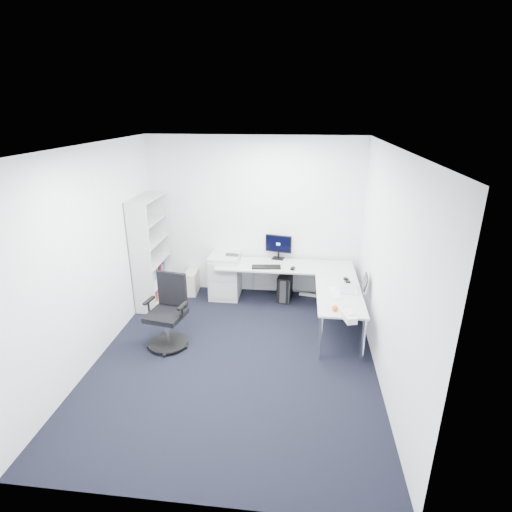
# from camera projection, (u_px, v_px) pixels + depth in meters

# --- Properties ---
(ground) EXTENTS (4.20, 4.20, 0.00)m
(ground) POSITION_uv_depth(u_px,v_px,m) (236.00, 357.00, 5.28)
(ground) COLOR black
(ceiling) EXTENTS (4.20, 4.20, 0.00)m
(ceiling) POSITION_uv_depth(u_px,v_px,m) (231.00, 147.00, 4.33)
(ceiling) COLOR white
(wall_back) EXTENTS (3.60, 0.02, 2.70)m
(wall_back) POSITION_uv_depth(u_px,v_px,m) (254.00, 218.00, 6.76)
(wall_back) COLOR white
(wall_back) RESTS_ON ground
(wall_front) EXTENTS (3.60, 0.02, 2.70)m
(wall_front) POSITION_uv_depth(u_px,v_px,m) (185.00, 369.00, 2.85)
(wall_front) COLOR white
(wall_front) RESTS_ON ground
(wall_left) EXTENTS (0.02, 4.20, 2.70)m
(wall_left) POSITION_uv_depth(u_px,v_px,m) (92.00, 257.00, 5.00)
(wall_left) COLOR white
(wall_left) RESTS_ON ground
(wall_right) EXTENTS (0.02, 4.20, 2.70)m
(wall_right) POSITION_uv_depth(u_px,v_px,m) (387.00, 269.00, 4.61)
(wall_right) COLOR white
(wall_right) RESTS_ON ground
(l_desk) EXTENTS (2.26, 1.26, 0.66)m
(l_desk) POSITION_uv_depth(u_px,v_px,m) (283.00, 291.00, 6.41)
(l_desk) COLOR #B1B4B4
(l_desk) RESTS_ON ground
(drawer_pedestal) EXTENTS (0.50, 0.62, 0.77)m
(drawer_pedestal) POSITION_uv_depth(u_px,v_px,m) (226.00, 275.00, 6.91)
(drawer_pedestal) COLOR #B1B4B4
(drawer_pedestal) RESTS_ON ground
(bookshelf) EXTENTS (0.35, 0.90, 1.80)m
(bookshelf) POSITION_uv_depth(u_px,v_px,m) (151.00, 252.00, 6.49)
(bookshelf) COLOR #B7BABA
(bookshelf) RESTS_ON ground
(task_chair) EXTENTS (0.66, 0.66, 1.01)m
(task_chair) POSITION_uv_depth(u_px,v_px,m) (166.00, 313.00, 5.36)
(task_chair) COLOR black
(task_chair) RESTS_ON ground
(black_pc_tower) EXTENTS (0.27, 0.49, 0.45)m
(black_pc_tower) POSITION_uv_depth(u_px,v_px,m) (285.00, 286.00, 6.84)
(black_pc_tower) COLOR black
(black_pc_tower) RESTS_ON ground
(beige_pc_tower) EXTENTS (0.21, 0.43, 0.40)m
(beige_pc_tower) POSITION_uv_depth(u_px,v_px,m) (192.00, 282.00, 7.07)
(beige_pc_tower) COLOR beige
(beige_pc_tower) RESTS_ON ground
(power_strip) EXTENTS (0.36, 0.12, 0.04)m
(power_strip) POSITION_uv_depth(u_px,v_px,m) (309.00, 295.00, 6.99)
(power_strip) COLOR silver
(power_strip) RESTS_ON ground
(monitor) EXTENTS (0.47, 0.23, 0.43)m
(monitor) POSITION_uv_depth(u_px,v_px,m) (278.00, 247.00, 6.78)
(monitor) COLOR black
(monitor) RESTS_ON l_desk
(black_keyboard) EXTENTS (0.49, 0.22, 0.02)m
(black_keyboard) POSITION_uv_depth(u_px,v_px,m) (266.00, 267.00, 6.48)
(black_keyboard) COLOR black
(black_keyboard) RESTS_ON l_desk
(mouse) EXTENTS (0.08, 0.12, 0.03)m
(mouse) POSITION_uv_depth(u_px,v_px,m) (293.00, 268.00, 6.40)
(mouse) COLOR black
(mouse) RESTS_ON l_desk
(desk_phone) EXTENTS (0.23, 0.23, 0.15)m
(desk_phone) POSITION_uv_depth(u_px,v_px,m) (233.00, 257.00, 6.75)
(desk_phone) COLOR #2D2D2F
(desk_phone) RESTS_ON l_desk
(laptop) EXTENTS (0.38, 0.37, 0.26)m
(laptop) POSITION_uv_depth(u_px,v_px,m) (350.00, 282.00, 5.65)
(laptop) COLOR silver
(laptop) RESTS_ON l_desk
(white_keyboard) EXTENTS (0.17, 0.40, 0.01)m
(white_keyboard) POSITION_uv_depth(u_px,v_px,m) (335.00, 293.00, 5.59)
(white_keyboard) COLOR silver
(white_keyboard) RESTS_ON l_desk
(headphones) EXTENTS (0.14, 0.19, 0.05)m
(headphones) POSITION_uv_depth(u_px,v_px,m) (347.00, 280.00, 5.97)
(headphones) COLOR black
(headphones) RESTS_ON l_desk
(orange_fruit) EXTENTS (0.08, 0.08, 0.08)m
(orange_fruit) POSITION_uv_depth(u_px,v_px,m) (335.00, 308.00, 5.10)
(orange_fruit) COLOR #DF5A13
(orange_fruit) RESTS_ON l_desk
(tissue_box) EXTENTS (0.18, 0.26, 0.08)m
(tissue_box) POSITION_uv_depth(u_px,v_px,m) (349.00, 317.00, 4.87)
(tissue_box) COLOR silver
(tissue_box) RESTS_ON l_desk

